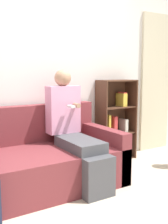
% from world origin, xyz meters
% --- Properties ---
extents(ground_plane, '(14.00, 14.00, 0.00)m').
position_xyz_m(ground_plane, '(0.00, 0.00, 0.00)').
color(ground_plane, beige).
extents(back_wall, '(10.00, 0.06, 2.55)m').
position_xyz_m(back_wall, '(0.00, 1.07, 1.27)').
color(back_wall, silver).
rests_on(back_wall, ground_plane).
extents(curtain_panel, '(0.57, 0.04, 2.09)m').
position_xyz_m(curtain_panel, '(2.03, 1.02, 1.04)').
color(curtain_panel, beige).
rests_on(curtain_panel, ground_plane).
extents(couch, '(1.89, 0.94, 0.84)m').
position_xyz_m(couch, '(-0.22, 0.57, 0.27)').
color(couch, maroon).
rests_on(couch, ground_plane).
extents(adult_seated, '(0.38, 0.90, 1.25)m').
position_xyz_m(adult_seated, '(0.26, 0.49, 0.62)').
color(adult_seated, '#47474C').
rests_on(adult_seated, ground_plane).
extents(bookshelf, '(0.54, 0.27, 1.11)m').
position_xyz_m(bookshelf, '(1.16, 0.92, 0.51)').
color(bookshelf, '#4C2D1E').
rests_on(bookshelf, ground_plane).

